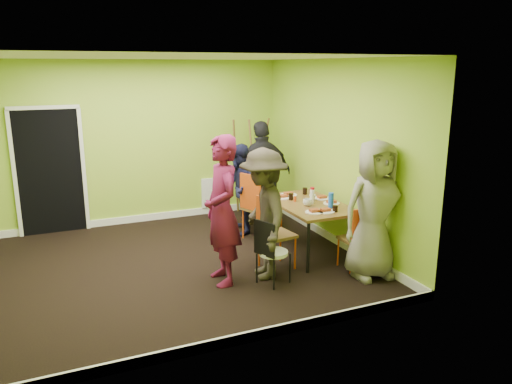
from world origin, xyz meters
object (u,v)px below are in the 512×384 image
(easel, at_px, (249,168))
(person_back_end, at_px, (262,173))
(chair_back_end, at_px, (266,189))
(thermos, at_px, (312,196))
(dining_table, at_px, (309,207))
(person_left_far, at_px, (239,190))
(person_front_end, at_px, (374,210))
(chair_left_far, at_px, (256,203))
(chair_left_near, at_px, (272,229))
(person_standing, at_px, (222,211))
(blue_bottle, at_px, (331,200))
(person_left_near, at_px, (264,214))
(orange_bottle, at_px, (295,199))
(chair_bentwood, at_px, (270,249))
(chair_front_end, at_px, (358,235))

(easel, xyz_separation_m, person_back_end, (-0.02, -0.62, 0.01))
(chair_back_end, relative_size, thermos, 4.35)
(dining_table, height_order, person_back_end, person_back_end)
(person_left_far, relative_size, person_front_end, 0.82)
(chair_back_end, bearing_deg, chair_left_far, 54.21)
(chair_left_far, bearing_deg, chair_left_near, -35.38)
(person_standing, bearing_deg, chair_back_end, 143.66)
(chair_left_far, bearing_deg, dining_table, 9.85)
(dining_table, bearing_deg, person_back_end, 92.66)
(dining_table, relative_size, person_left_far, 1.01)
(blue_bottle, xyz_separation_m, person_left_near, (-1.13, -0.21, -0.01))
(chair_left_far, relative_size, orange_bottle, 13.56)
(chair_left_near, xyz_separation_m, chair_bentwood, (-0.23, -0.44, -0.10))
(chair_left_near, relative_size, person_left_far, 0.68)
(person_left_far, distance_m, person_back_end, 0.67)
(dining_table, xyz_separation_m, person_back_end, (-0.07, 1.52, 0.20))
(easel, height_order, person_left_near, easel)
(orange_bottle, height_order, person_back_end, person_back_end)
(person_back_end, bearing_deg, person_front_end, 98.31)
(person_left_near, bearing_deg, person_back_end, 165.68)
(blue_bottle, relative_size, orange_bottle, 2.76)
(chair_left_far, distance_m, easel, 1.44)
(thermos, bearing_deg, person_back_end, 93.59)
(chair_bentwood, bearing_deg, blue_bottle, 90.53)
(person_standing, bearing_deg, chair_left_near, 100.97)
(person_front_end, bearing_deg, person_left_far, 116.37)
(dining_table, bearing_deg, blue_bottle, -66.18)
(chair_back_end, bearing_deg, person_front_end, 99.50)
(chair_left_far, height_order, chair_left_near, chair_left_far)
(easel, height_order, person_front_end, person_front_end)
(chair_bentwood, xyz_separation_m, easel, (0.95, 2.96, 0.41))
(chair_left_near, xyz_separation_m, orange_bottle, (0.63, 0.53, 0.22))
(chair_left_far, height_order, person_standing, person_standing)
(blue_bottle, bearing_deg, easel, 94.74)
(chair_front_end, xyz_separation_m, person_left_near, (-1.25, 0.32, 0.35))
(chair_front_end, bearing_deg, dining_table, 107.55)
(dining_table, bearing_deg, chair_bentwood, -140.89)
(chair_bentwood, distance_m, thermos, 1.35)
(person_left_near, distance_m, person_front_end, 1.41)
(chair_left_far, bearing_deg, person_left_far, 175.39)
(chair_back_end, relative_size, person_front_end, 0.51)
(blue_bottle, distance_m, person_left_far, 1.73)
(chair_front_end, bearing_deg, person_left_far, 113.90)
(blue_bottle, xyz_separation_m, person_left_far, (-0.78, 1.54, -0.12))
(chair_left_far, xyz_separation_m, person_left_far, (-0.13, 0.39, 0.14))
(orange_bottle, distance_m, person_front_end, 1.36)
(orange_bottle, relative_size, person_front_end, 0.04)
(easel, bearing_deg, person_back_end, -91.56)
(chair_bentwood, bearing_deg, dining_table, 107.46)
(easel, distance_m, person_left_near, 2.85)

